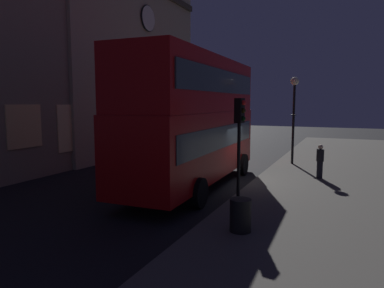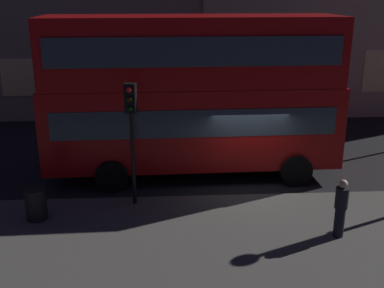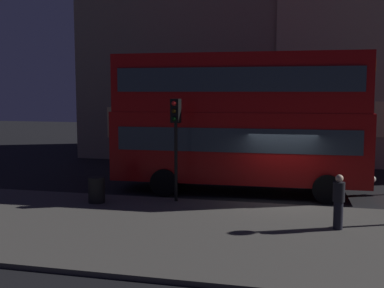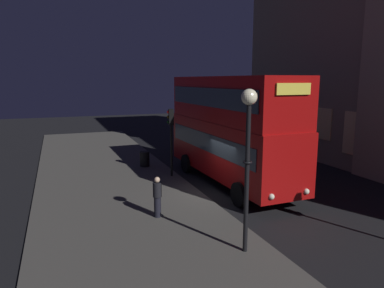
# 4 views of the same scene
# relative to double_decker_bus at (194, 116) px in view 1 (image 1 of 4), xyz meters

# --- Properties ---
(ground_plane) EXTENTS (80.00, 80.00, 0.00)m
(ground_plane) POSITION_rel_double_decker_bus_xyz_m (1.79, -1.24, -3.07)
(ground_plane) COLOR black
(sidewalk_slab) EXTENTS (44.00, 7.37, 0.12)m
(sidewalk_slab) POSITION_rel_double_decker_bus_xyz_m (1.79, -5.81, -3.01)
(sidewalk_slab) COLOR #4C4944
(sidewalk_slab) RESTS_ON ground
(building_plain_facade) EXTENTS (15.13, 9.35, 14.64)m
(building_plain_facade) POSITION_rel_double_decker_bus_xyz_m (8.52, 11.94, 4.25)
(building_plain_facade) COLOR tan
(building_plain_facade) RESTS_ON ground
(double_decker_bus) EXTENTS (10.11, 3.12, 5.49)m
(double_decker_bus) POSITION_rel_double_decker_bus_xyz_m (0.00, 0.00, 0.00)
(double_decker_bus) COLOR #9E0C0C
(double_decker_bus) RESTS_ON ground
(traffic_light_near_kerb) EXTENTS (0.36, 0.38, 3.67)m
(traffic_light_near_kerb) POSITION_rel_double_decker_bus_xyz_m (-1.90, -2.57, -0.30)
(traffic_light_near_kerb) COLOR black
(traffic_light_near_kerb) RESTS_ON sidewalk_slab
(traffic_light_far_side) EXTENTS (0.33, 0.37, 4.05)m
(traffic_light_far_side) POSITION_rel_double_decker_bus_xyz_m (9.33, 2.52, -0.16)
(traffic_light_far_side) COLOR black
(traffic_light_far_side) RESTS_ON ground
(street_lamp) EXTENTS (0.47, 0.47, 4.96)m
(street_lamp) POSITION_rel_double_decker_bus_xyz_m (7.19, -3.09, 0.62)
(street_lamp) COLOR black
(street_lamp) RESTS_ON sidewalk_slab
(pedestrian) EXTENTS (0.34, 0.34, 1.59)m
(pedestrian) POSITION_rel_double_decker_bus_xyz_m (3.55, -4.86, -2.13)
(pedestrian) COLOR black
(pedestrian) RESTS_ON sidewalk_slab
(litter_bin) EXTENTS (0.59, 0.59, 0.91)m
(litter_bin) POSITION_rel_double_decker_bus_xyz_m (-4.58, -3.41, -2.49)
(litter_bin) COLOR black
(litter_bin) RESTS_ON sidewalk_slab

